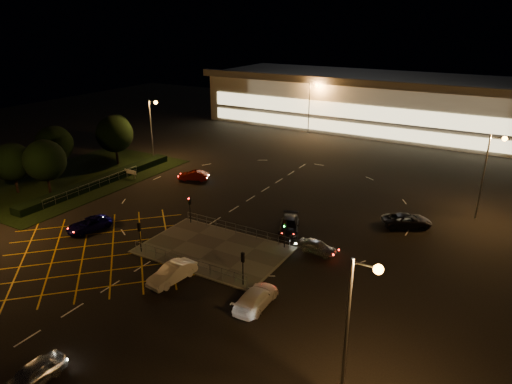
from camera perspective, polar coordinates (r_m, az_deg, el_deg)
The scene contains 26 objects.
ground at distance 49.20m, azimuth -5.89°, elevation -5.76°, with size 180.00×180.00×0.00m, color black.
pedestrian_island at distance 46.69m, azimuth -5.33°, elevation -7.21°, with size 14.00×9.00×0.12m, color #4C4944.
grass_verge at distance 71.66m, azimuth -21.45°, elevation 1.62°, with size 18.00×30.00×0.08m, color black.
hedge at distance 67.80m, azimuth -18.83°, elevation 1.31°, with size 2.00×26.00×1.00m, color black.
supermarket at distance 102.05m, azimuth 15.14°, elevation 10.88°, with size 72.00×26.50×10.50m.
streetlight_se at distance 26.94m, azimuth 12.37°, elevation -14.74°, with size 1.78×0.56×10.03m.
streetlight_nw at distance 74.57m, azimuth -12.79°, elevation 8.51°, with size 1.78×0.56×10.03m.
streetlight_ne at distance 57.37m, azimuth 27.16°, elevation 2.97°, with size 1.78×0.56×10.03m.
streetlight_far_left at distance 91.93m, azimuth 6.93°, elevation 11.18°, with size 1.78×0.56×10.03m.
signal_sw at distance 46.50m, azimuth -14.37°, elevation -4.76°, with size 0.28×0.30×3.15m.
signal_se at distance 39.73m, azimuth -1.65°, elevation -8.74°, with size 0.28×0.30×3.15m.
signal_nw at distance 51.89m, azimuth -8.29°, elevation -1.53°, with size 0.28×0.30×3.15m.
signal_ne at distance 45.92m, azimuth 3.62°, elevation -4.44°, with size 0.28×0.30×3.15m.
tree_a at distance 67.76m, azimuth -28.19°, elevation 3.31°, with size 5.04×5.04×6.86m.
tree_b at distance 73.52m, azimuth -23.90°, elevation 5.50°, with size 5.40×5.40×7.35m.
tree_c at distance 75.28m, azimuth -17.26°, elevation 6.94°, with size 5.76×5.76×7.84m.
tree_d at distance 83.75m, azimuth -17.05°, elevation 7.67°, with size 4.68×4.68×6.37m.
tree_e at distance 65.44m, azimuth -24.89°, elevation 3.59°, with size 5.40×5.40×7.35m.
car_near_silver at distance 34.47m, azimuth -26.20°, elevation -19.82°, with size 1.75×4.36×1.48m, color #A0A3A6.
car_queue_white at distance 41.86m, azimuth -10.44°, elevation -9.94°, with size 1.68×4.81×1.58m, color silver.
car_left_blue at distance 53.73m, azimuth -20.17°, elevation -3.82°, with size 2.26×4.90×1.36m, color #120D53.
car_far_dkgrey at distance 50.19m, azimuth 4.17°, elevation -4.19°, with size 2.07×5.09×1.48m, color black.
car_right_silver at distance 46.18m, azimuth 7.63°, elevation -6.78°, with size 1.61×4.01×1.36m, color #A8ABB0.
car_circ_red at distance 66.39m, azimuth -7.80°, elevation 2.05°, with size 1.48×4.24×1.40m, color maroon.
car_east_grey at distance 53.92m, azimuth 18.35°, elevation -3.40°, with size 2.53×5.48×1.52m, color black.
car_approach_white at distance 38.06m, azimuth -0.01°, elevation -13.06°, with size 2.11×5.19×1.51m, color #BDBDBD.
Camera 1 is at (26.33, -35.20, 22.10)m, focal length 32.00 mm.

